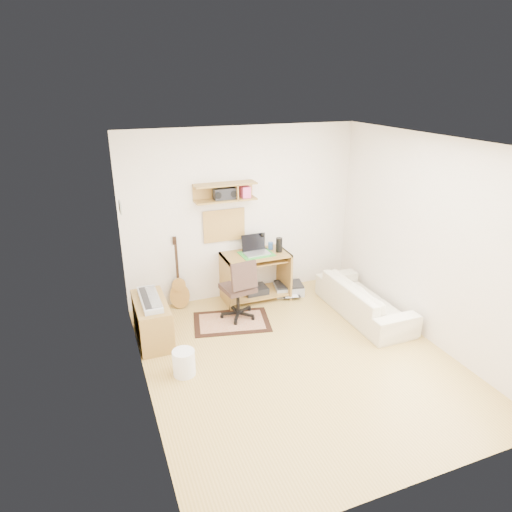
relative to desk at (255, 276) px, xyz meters
name	(u,v)px	position (x,y,z in m)	size (l,w,h in m)	color
floor	(298,360)	(-0.10, -1.73, -0.38)	(3.60, 4.00, 0.01)	tan
ceiling	(307,143)	(-0.10, -1.73, 2.23)	(3.60, 4.00, 0.01)	white
back_wall	(242,214)	(-0.10, 0.28, 0.93)	(3.60, 0.01, 2.60)	white
left_wall	(138,287)	(-1.91, -1.73, 0.93)	(0.01, 4.00, 2.60)	white
right_wall	(431,242)	(1.70, -1.73, 0.93)	(0.01, 4.00, 2.60)	white
wall_shelf	(225,192)	(-0.40, 0.15, 1.32)	(0.90, 0.25, 0.26)	olive
cork_board	(224,225)	(-0.40, 0.25, 0.79)	(0.64, 0.03, 0.49)	tan
wall_photo	(120,207)	(-1.89, -0.23, 1.34)	(0.02, 0.20, 0.15)	#4C8CBF
desk	(255,276)	(0.00, 0.00, 0.00)	(1.00, 0.55, 0.75)	olive
laptop	(256,245)	(0.01, -0.02, 0.52)	(0.37, 0.37, 0.28)	silver
speaker	(279,245)	(0.36, -0.05, 0.49)	(0.10, 0.10, 0.22)	black
desk_lamp	(264,241)	(0.20, 0.14, 0.51)	(0.09, 0.09, 0.28)	black
pencil_cup	(271,246)	(0.29, 0.10, 0.43)	(0.08, 0.08, 0.11)	#325A98
boombox	(225,194)	(-0.42, 0.15, 1.30)	(0.31, 0.14, 0.16)	black
rug	(232,322)	(-0.58, -0.57, -0.37)	(1.06, 0.70, 0.01)	#D2B88D
task_chair	(238,288)	(-0.45, -0.46, 0.09)	(0.47, 0.47, 0.93)	#362520
cabinet	(152,321)	(-1.68, -0.61, -0.10)	(0.40, 0.90, 0.55)	olive
music_keyboard	(150,299)	(-1.68, -0.61, 0.21)	(0.23, 0.73, 0.06)	#B2B5BA
guitar	(178,274)	(-1.16, 0.13, 0.18)	(0.29, 0.18, 1.10)	#AB7934
waste_basket	(184,363)	(-1.47, -1.51, -0.22)	(0.26, 0.26, 0.31)	white
printer	(289,289)	(0.56, -0.03, -0.29)	(0.44, 0.34, 0.17)	#A5A8AA
sofa	(365,294)	(1.28, -1.04, -0.04)	(1.70, 0.50, 0.67)	beige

